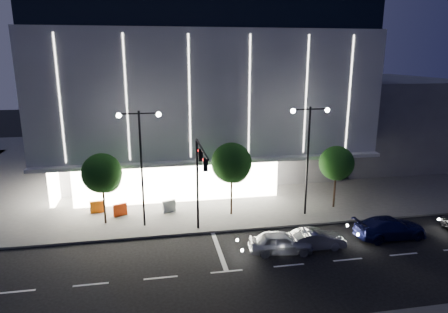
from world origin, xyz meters
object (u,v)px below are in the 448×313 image
street_lamp_west (141,152)px  barrier_b (169,206)px  car_third (390,228)px  street_lamp_east (308,145)px  car_lead (281,242)px  barrier_c (120,210)px  tree_left (102,175)px  barrier_a (97,207)px  tree_right (337,165)px  traffic_mast (200,172)px  tree_mid (232,165)px  car_second (315,239)px

street_lamp_west → barrier_b: size_ratio=8.18×
car_third → barrier_b: car_third is taller
street_lamp_west → street_lamp_east: size_ratio=1.00×
car_lead → barrier_c: car_lead is taller
street_lamp_east → car_lead: size_ratio=2.10×
tree_left → car_third: (20.47, -6.04, -3.27)m
barrier_b → barrier_a: bearing=152.2°
tree_left → tree_right: tree_left is taller
street_lamp_west → car_third: street_lamp_west is taller
car_third → barrier_c: car_third is taller
car_lead → barrier_a: (-12.91, 9.07, -0.08)m
car_lead → barrier_b: 10.74m
car_lead → car_third: car_third is taller
street_lamp_west → car_third: (17.50, -5.02, -5.19)m
street_lamp_west → barrier_c: size_ratio=8.18×
car_third → traffic_mast: bearing=78.4°
barrier_b → barrier_c: (-3.94, -0.06, 0.00)m
barrier_a → tree_left: bearing=-76.3°
traffic_mast → street_lamp_west: (-4.00, 2.66, 0.93)m
street_lamp_west → car_third: size_ratio=1.71×
street_lamp_west → tree_mid: street_lamp_west is taller
car_second → barrier_c: car_second is taller
car_second → car_third: 6.03m
car_lead → street_lamp_west: bearing=63.5°
car_second → barrier_a: 17.82m
tree_right → barrier_b: size_ratio=5.01×
car_lead → car_third: (8.49, 0.73, 0.03)m
barrier_c → street_lamp_west: bearing=-72.3°
street_lamp_west → barrier_c: (-1.95, 2.32, -5.31)m
traffic_mast → barrier_b: bearing=111.7°
street_lamp_west → barrier_a: street_lamp_west is taller
barrier_b → car_third: bearing=-44.2°
tree_right → street_lamp_west: bearing=-176.4°
tree_right → car_lead: bearing=-136.1°
street_lamp_east → car_third: street_lamp_east is taller
car_third → barrier_c: (-19.45, 7.34, -0.12)m
tree_right → barrier_c: bearing=175.9°
barrier_a → street_lamp_west: bearing=-48.8°
street_lamp_west → car_second: (11.50, -5.64, -5.28)m
car_third → tree_right: bearing=12.0°
car_third → barrier_a: size_ratio=4.80×
street_lamp_west → car_second: size_ratio=2.21×
street_lamp_west → tree_right: street_lamp_west is taller
tree_right → barrier_b: 14.47m
street_lamp_east → car_third: bearing=-48.1°
car_second → barrier_a: (-15.41, 8.96, -0.02)m
tree_right → barrier_a: size_ratio=5.01×
barrier_c → tree_left: bearing=-150.6°
car_lead → car_second: (2.49, 0.11, -0.06)m
street_lamp_west → barrier_b: (1.99, 2.38, -5.31)m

